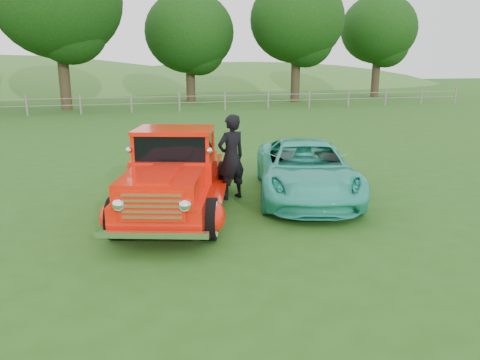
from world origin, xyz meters
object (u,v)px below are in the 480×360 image
object	(u,v)px
tree_far_east	(379,29)
tree_near_east	(189,33)
teal_sedan	(306,170)
tree_mid_east	(297,20)
man	(231,157)
red_pickup	(176,175)
tree_near_west	(57,1)

from	to	relation	value
tree_far_east	tree_near_east	bearing A→B (deg)	-176.63
teal_sedan	tree_mid_east	bearing A→B (deg)	84.51
tree_mid_east	teal_sedan	world-z (taller)	tree_mid_east
man	tree_mid_east	bearing A→B (deg)	-135.71
tree_far_east	man	size ratio (longest dim) A/B	4.57
tree_near_east	man	distance (m)	27.59
red_pickup	tree_near_east	bearing A→B (deg)	97.05
tree_near_east	tree_far_east	bearing A→B (deg)	3.37
tree_far_east	teal_sedan	xyz separation A→B (m)	(-19.19, -28.29, -5.22)
tree_near_east	tree_mid_east	xyz separation A→B (m)	(8.00, -2.00, 0.93)
red_pickup	man	world-z (taller)	man
tree_near_west	red_pickup	bearing A→B (deg)	-80.98
tree_far_east	red_pickup	bearing A→B (deg)	-127.80
tree_near_east	tree_far_east	xyz separation A→B (m)	(17.00, 1.00, 0.61)
tree_near_east	tree_far_east	size ratio (longest dim) A/B	0.94
tree_near_east	tree_mid_east	bearing A→B (deg)	-14.04
tree_near_west	teal_sedan	size ratio (longest dim) A/B	2.25
red_pickup	man	bearing A→B (deg)	45.10
tree_far_east	red_pickup	world-z (taller)	tree_far_east
tree_near_west	man	world-z (taller)	tree_near_west
red_pickup	man	size ratio (longest dim) A/B	2.72
tree_mid_east	man	bearing A→B (deg)	-115.45
tree_mid_east	red_pickup	distance (m)	29.39
tree_mid_east	teal_sedan	xyz separation A→B (m)	(-10.19, -25.29, -5.53)
tree_far_east	man	distance (m)	35.25
tree_mid_east	man	size ratio (longest dim) A/B	4.87
tree_near_east	red_pickup	size ratio (longest dim) A/B	1.58
teal_sedan	tree_far_east	bearing A→B (deg)	72.30
tree_near_west	tree_near_east	xyz separation A→B (m)	(9.00, 4.00, -1.55)
tree_near_west	teal_sedan	world-z (taller)	tree_near_west
tree_near_east	tree_mid_east	world-z (taller)	tree_mid_east
tree_mid_east	red_pickup	bearing A→B (deg)	-117.28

